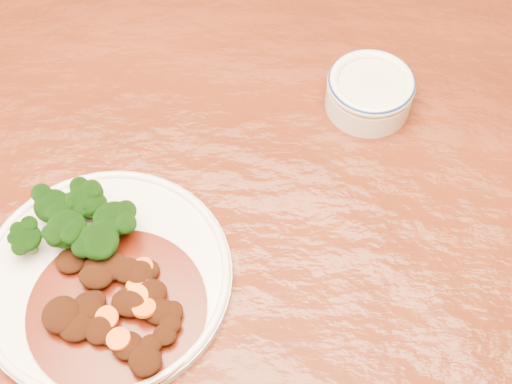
# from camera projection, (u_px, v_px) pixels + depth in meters

# --- Properties ---
(dining_table) EXTENTS (1.59, 1.05, 0.75)m
(dining_table) POSITION_uv_depth(u_px,v_px,m) (192.00, 271.00, 0.85)
(dining_table) COLOR #5A220F
(dining_table) RESTS_ON ground
(dinner_plate) EXTENTS (0.27, 0.27, 0.02)m
(dinner_plate) POSITION_uv_depth(u_px,v_px,m) (105.00, 277.00, 0.75)
(dinner_plate) COLOR silver
(dinner_plate) RESTS_ON dining_table
(broccoli_florets) EXTENTS (0.12, 0.09, 0.05)m
(broccoli_florets) POSITION_uv_depth(u_px,v_px,m) (79.00, 220.00, 0.75)
(broccoli_florets) COLOR #5F8243
(broccoli_florets) RESTS_ON dinner_plate
(mince_stew) EXTENTS (0.18, 0.18, 0.03)m
(mince_stew) POSITION_uv_depth(u_px,v_px,m) (116.00, 305.00, 0.72)
(mince_stew) COLOR #4F1508
(mince_stew) RESTS_ON dinner_plate
(dip_bowl) EXTENTS (0.11, 0.11, 0.05)m
(dip_bowl) POSITION_uv_depth(u_px,v_px,m) (370.00, 91.00, 0.87)
(dip_bowl) COLOR silver
(dip_bowl) RESTS_ON dining_table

